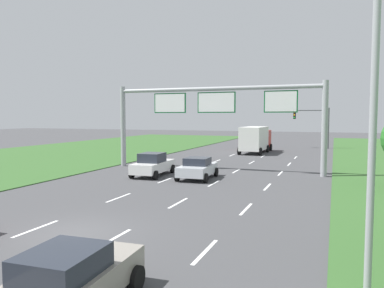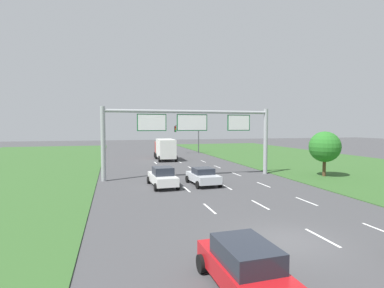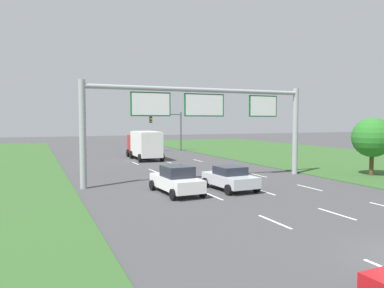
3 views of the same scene
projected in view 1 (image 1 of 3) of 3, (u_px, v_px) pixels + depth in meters
name	position (u px, v px, depth m)	size (l,w,h in m)	color
ground_plane	(73.00, 234.00, 14.02)	(200.00, 200.00, 0.00)	#424244
lane_dashes_inner_left	(119.00, 198.00, 20.23)	(0.14, 50.40, 0.01)	white
lane_dashes_inner_right	(178.00, 203.00, 18.99)	(0.14, 50.40, 0.01)	white
lane_dashes_slip	(246.00, 209.00, 17.74)	(0.14, 50.40, 0.01)	white
car_near_red	(197.00, 168.00, 26.38)	(2.41, 4.08, 1.50)	silver
car_lead_silver	(153.00, 165.00, 27.77)	(2.25, 4.53, 1.70)	white
car_far_ahead	(67.00, 283.00, 8.15)	(2.19, 4.27, 1.53)	gray
box_truck	(256.00, 139.00, 45.18)	(2.85, 7.74, 3.17)	#B21E19
sign_gantry	(215.00, 110.00, 29.91)	(17.24, 0.44, 7.00)	#9EA0A5
traffic_light_mast	(314.00, 120.00, 51.48)	(4.76, 0.49, 5.60)	#47494F
street_lamp	(357.00, 88.00, 9.01)	(2.61, 0.32, 8.50)	#9EA0A5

